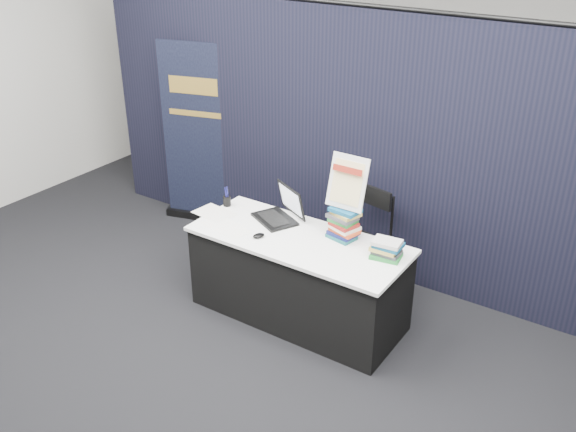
# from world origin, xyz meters

# --- Properties ---
(floor) EXTENTS (8.00, 8.00, 0.00)m
(floor) POSITION_xyz_m (0.00, 0.00, 0.00)
(floor) COLOR black
(floor) RESTS_ON ground
(wall_back) EXTENTS (8.00, 0.02, 3.50)m
(wall_back) POSITION_xyz_m (0.00, 4.00, 1.75)
(wall_back) COLOR beige
(wall_back) RESTS_ON floor
(drape_partition) EXTENTS (6.00, 0.08, 2.40)m
(drape_partition) POSITION_xyz_m (0.00, 1.60, 1.20)
(drape_partition) COLOR black
(drape_partition) RESTS_ON floor
(display_table) EXTENTS (1.80, 0.75, 0.75)m
(display_table) POSITION_xyz_m (0.00, 0.55, 0.38)
(display_table) COLOR black
(display_table) RESTS_ON floor
(laptop) EXTENTS (0.46, 0.45, 0.29)m
(laptop) POSITION_xyz_m (-0.34, 0.75, 0.82)
(laptop) COLOR black
(laptop) RESTS_ON display_table
(mouse) EXTENTS (0.10, 0.12, 0.03)m
(mouse) POSITION_xyz_m (-0.28, 0.38, 0.77)
(mouse) COLOR black
(mouse) RESTS_ON display_table
(brochure_left) EXTENTS (0.37, 0.28, 0.00)m
(brochure_left) POSITION_xyz_m (-0.86, 0.52, 0.75)
(brochure_left) COLOR white
(brochure_left) RESTS_ON display_table
(brochure_mid) EXTENTS (0.34, 0.27, 0.00)m
(brochure_mid) POSITION_xyz_m (-0.66, 0.39, 0.75)
(brochure_mid) COLOR white
(brochure_mid) RESTS_ON display_table
(brochure_right) EXTENTS (0.32, 0.27, 0.00)m
(brochure_right) POSITION_xyz_m (-0.53, 0.36, 0.75)
(brochure_right) COLOR white
(brochure_right) RESTS_ON display_table
(pen_cup) EXTENTS (0.09, 0.09, 0.09)m
(pen_cup) POSITION_xyz_m (-0.86, 0.70, 0.79)
(pen_cup) COLOR black
(pen_cup) RESTS_ON display_table
(book_stack_tall) EXTENTS (0.25, 0.21, 0.27)m
(book_stack_tall) POSITION_xyz_m (0.30, 0.75, 0.88)
(book_stack_tall) COLOR #175659
(book_stack_tall) RESTS_ON display_table
(book_stack_short) EXTENTS (0.22, 0.17, 0.15)m
(book_stack_short) POSITION_xyz_m (0.72, 0.66, 0.82)
(book_stack_short) COLOR #1F772F
(book_stack_short) RESTS_ON display_table
(info_sign) EXTENTS (0.32, 0.15, 0.44)m
(info_sign) POSITION_xyz_m (0.30, 0.78, 1.23)
(info_sign) COLOR black
(info_sign) RESTS_ON book_stack_tall
(pullup_banner) EXTENTS (0.82, 0.32, 1.94)m
(pullup_banner) POSITION_xyz_m (-1.88, 1.50, 0.86)
(pullup_banner) COLOR black
(pullup_banner) RESTS_ON floor
(stacking_chair) EXTENTS (0.52, 0.53, 0.98)m
(stacking_chair) POSITION_xyz_m (0.24, 1.16, 0.54)
(stacking_chair) COLOR black
(stacking_chair) RESTS_ON floor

